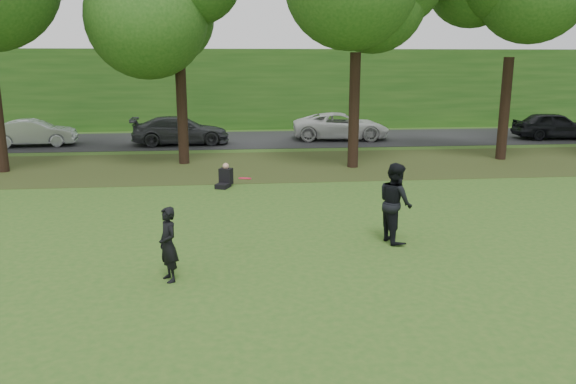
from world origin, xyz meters
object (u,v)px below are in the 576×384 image
Objects in this scene: player_left at (168,244)px; player_right at (395,203)px; seated_person at (225,178)px; frisbee at (245,179)px.

player_right reaches higher than player_left.
player_right is at bearing -34.97° from seated_person.
frisbee is at bearing -63.57° from seated_person.
frisbee is at bearing 93.58° from player_left.
seated_person is at bearing 145.31° from player_left.
player_left reaches higher than seated_person.
player_left is at bearing -149.00° from frisbee.
player_right is 6.23× the size of frisbee.
player_left is at bearing 100.89° from player_right.
frisbee is at bearing 95.97° from player_right.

